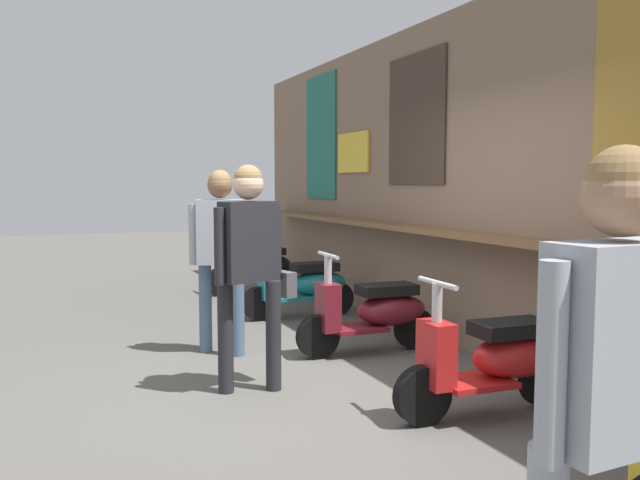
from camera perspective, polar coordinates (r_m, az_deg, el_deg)
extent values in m
plane|color=#56544F|center=(5.16, -1.63, -13.17)|extent=(34.37, 34.37, 0.00)
cube|color=#7F6651|center=(5.94, 16.91, 5.05)|extent=(12.27, 0.25, 3.27)
cube|color=brown|center=(5.77, 14.46, 0.19)|extent=(11.05, 0.36, 0.05)
cube|color=#236B5B|center=(9.40, 0.07, 8.96)|extent=(1.03, 0.02, 1.74)
cube|color=#423328|center=(7.11, 8.36, 10.38)|extent=(1.12, 0.02, 1.37)
cube|color=gold|center=(8.41, 2.91, 7.63)|extent=(0.86, 0.03, 0.51)
ellipsoid|color=black|center=(9.67, -4.50, -2.18)|extent=(0.43, 0.73, 0.30)
cube|color=black|center=(9.63, -4.79, -1.02)|extent=(0.34, 0.57, 0.10)
cube|color=black|center=(9.57, -6.44, -3.19)|extent=(0.41, 0.53, 0.04)
cube|color=black|center=(9.44, -8.16, -1.97)|extent=(0.29, 0.18, 0.44)
cylinder|color=#B7B7BC|center=(9.42, -8.17, -1.19)|extent=(0.07, 0.07, 0.70)
cylinder|color=#B7B7BC|center=(9.39, -8.19, 0.94)|extent=(0.46, 0.07, 0.04)
cylinder|color=black|center=(9.44, -8.71, -3.63)|extent=(0.13, 0.41, 0.40)
cylinder|color=black|center=(9.80, -3.14, -3.26)|extent=(0.13, 0.41, 0.40)
ellipsoid|color=#197075|center=(7.91, -0.15, -3.78)|extent=(0.39, 0.71, 0.30)
cube|color=black|center=(7.87, -0.48, -2.36)|extent=(0.31, 0.55, 0.10)
cube|color=#197075|center=(7.82, -2.54, -5.01)|extent=(0.39, 0.51, 0.04)
cube|color=#197075|center=(7.69, -4.66, -3.53)|extent=(0.28, 0.16, 0.44)
cylinder|color=#B7B7BC|center=(7.67, -4.66, -2.57)|extent=(0.07, 0.07, 0.70)
cylinder|color=#B7B7BC|center=(7.63, -4.68, 0.04)|extent=(0.46, 0.04, 0.04)
cylinder|color=black|center=(7.70, -5.35, -5.55)|extent=(0.11, 0.40, 0.40)
cylinder|color=black|center=(8.04, 1.52, -5.08)|extent=(0.11, 0.40, 0.40)
ellipsoid|color=maroon|center=(6.31, 6.24, -6.06)|extent=(0.41, 0.71, 0.30)
cube|color=black|center=(6.25, 5.85, -4.30)|extent=(0.32, 0.56, 0.10)
cube|color=maroon|center=(6.20, 3.31, -7.67)|extent=(0.40, 0.51, 0.04)
cube|color=maroon|center=(6.04, 0.70, -5.87)|extent=(0.29, 0.17, 0.44)
cylinder|color=#B7B7BC|center=(6.01, 0.70, -4.65)|extent=(0.07, 0.07, 0.70)
cylinder|color=#B7B7BC|center=(5.97, 0.71, -1.33)|extent=(0.46, 0.05, 0.04)
cylinder|color=black|center=(6.06, -0.19, -8.44)|extent=(0.12, 0.40, 0.40)
cylinder|color=black|center=(6.47, 8.22, -7.63)|extent=(0.12, 0.40, 0.40)
ellipsoid|color=red|center=(4.86, 16.80, -9.62)|extent=(0.41, 0.72, 0.30)
cube|color=black|center=(4.78, 16.38, -7.38)|extent=(0.32, 0.56, 0.10)
cube|color=red|center=(4.70, 13.28, -11.94)|extent=(0.40, 0.52, 0.04)
cube|color=red|center=(4.49, 10.10, -9.79)|extent=(0.29, 0.17, 0.44)
cylinder|color=#B7B7BC|center=(4.45, 10.13, -8.17)|extent=(0.07, 0.07, 0.70)
cylinder|color=#B7B7BC|center=(4.39, 10.20, -3.71)|extent=(0.46, 0.05, 0.04)
cylinder|color=black|center=(4.51, 8.93, -13.25)|extent=(0.12, 0.40, 0.40)
cylinder|color=black|center=(5.06, 19.04, -11.44)|extent=(0.12, 0.40, 0.40)
cylinder|color=#232328|center=(5.10, -8.24, -8.40)|extent=(0.12, 0.12, 0.86)
cylinder|color=#232328|center=(5.13, -4.08, -8.30)|extent=(0.12, 0.12, 0.86)
cube|color=#232328|center=(4.99, -6.23, -0.12)|extent=(0.31, 0.47, 0.61)
sphere|color=beige|center=(4.97, -6.28, 4.85)|extent=(0.23, 0.23, 0.23)
sphere|color=olive|center=(4.97, -6.28, 5.32)|extent=(0.21, 0.21, 0.21)
cylinder|color=#232328|center=(4.86, -8.76, -0.55)|extent=(0.08, 0.08, 0.57)
cylinder|color=#232328|center=(5.14, -3.83, -0.21)|extent=(0.08, 0.08, 0.57)
cube|color=#4C4C51|center=(5.23, -3.30, -3.82)|extent=(0.28, 0.17, 0.20)
cylinder|color=slate|center=(6.33, -9.96, -5.83)|extent=(0.12, 0.12, 0.85)
cylinder|color=slate|center=(6.15, -7.17, -6.12)|extent=(0.12, 0.12, 0.85)
cube|color=#999EA8|center=(6.14, -8.67, 0.70)|extent=(0.33, 0.47, 0.60)
sphere|color=brown|center=(6.13, -8.73, 4.71)|extent=(0.23, 0.23, 0.23)
sphere|color=olive|center=(6.13, -8.73, 5.08)|extent=(0.21, 0.21, 0.21)
cylinder|color=#999EA8|center=(6.18, -11.01, 0.49)|extent=(0.08, 0.08, 0.57)
cylinder|color=#999EA8|center=(6.12, -6.31, 0.51)|extent=(0.08, 0.08, 0.57)
cube|color=#999EA8|center=(2.07, 24.48, -8.40)|extent=(0.22, 0.43, 0.60)
sphere|color=#A37556|center=(2.02, 24.92, 3.45)|extent=(0.23, 0.23, 0.23)
sphere|color=olive|center=(2.02, 24.96, 4.58)|extent=(0.21, 0.21, 0.21)
cylinder|color=#999EA8|center=(1.89, 19.55, -10.18)|extent=(0.08, 0.08, 0.56)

